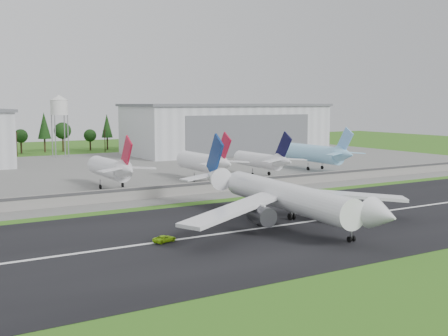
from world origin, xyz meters
TOP-DOWN VIEW (x-y plane):
  - ground at (0.00, 0.00)m, footprint 600.00×600.00m
  - runway at (0.00, 10.00)m, footprint 320.00×60.00m
  - runway_centerline at (0.00, 10.00)m, footprint 220.00×1.00m
  - apron at (0.00, 120.00)m, footprint 320.00×150.00m
  - blast_fence at (0.00, 54.99)m, footprint 240.00×0.61m
  - hangar_east at (75.00, 164.92)m, footprint 102.00×47.00m
  - water_tower at (-5.00, 185.00)m, footprint 8.40×8.40m
  - utility_poles at (0.00, 200.00)m, footprint 230.00×3.00m
  - treeline at (0.00, 215.00)m, footprint 320.00×16.00m
  - main_airliner at (-3.59, 9.57)m, footprint 57.06×59.27m
  - ground_vehicle at (-31.74, 9.61)m, footprint 4.94×3.23m
  - parked_jet_red_a at (-17.72, 76.57)m, footprint 7.36×31.29m
  - parked_jet_red_b at (13.92, 76.58)m, footprint 7.36×31.29m
  - parked_jet_navy at (36.83, 76.51)m, footprint 7.36×31.29m
  - parked_jet_skyblue at (65.57, 81.62)m, footprint 7.36×37.29m

SIDE VIEW (x-z plane):
  - ground at x=0.00m, z-range 0.00..0.00m
  - utility_poles at x=0.00m, z-range -6.00..6.00m
  - treeline at x=0.00m, z-range -11.00..11.00m
  - runway at x=0.00m, z-range 0.00..0.10m
  - apron at x=0.00m, z-range 0.00..0.10m
  - runway_centerline at x=0.00m, z-range 0.10..0.12m
  - ground_vehicle at x=-31.74m, z-range 0.10..1.36m
  - blast_fence at x=0.00m, z-range 0.06..3.56m
  - main_airliner at x=-3.59m, z-range -4.19..13.98m
  - parked_jet_navy at x=36.83m, z-range -2.29..14.09m
  - parked_jet_red_a at x=-17.72m, z-range -2.14..14.59m
  - parked_jet_red_b at x=13.92m, z-range -2.09..14.76m
  - parked_jet_skyblue at x=65.57m, z-range -2.01..15.11m
  - hangar_east at x=75.00m, z-range 0.03..25.23m
  - water_tower at x=-5.00m, z-range 9.85..39.25m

